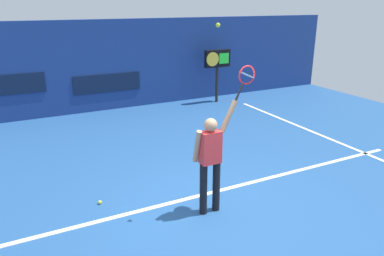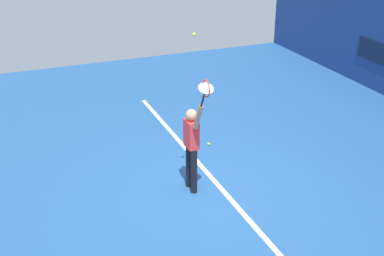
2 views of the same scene
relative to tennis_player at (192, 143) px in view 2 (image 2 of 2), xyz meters
name	(u,v)px [view 2 (image 2 of 2)]	position (x,y,z in m)	size (l,w,h in m)	color
ground_plane	(200,190)	(0.10, 0.13, -1.01)	(18.00, 18.00, 0.00)	#23518C
sponsor_banner_portside	(384,55)	(-2.90, 7.04, 0.13)	(2.20, 0.03, 0.60)	#0C1933
court_baseline	(218,186)	(0.10, 0.54, -1.00)	(10.00, 0.10, 0.01)	white
tennis_player	(192,143)	(0.00, 0.00, 0.00)	(0.74, 0.31, 1.95)	black
tennis_racket	(206,90)	(0.63, 0.00, 1.29)	(0.42, 0.27, 0.62)	black
tennis_ball	(194,34)	(0.09, 0.00, 2.11)	(0.07, 0.07, 0.07)	#CCE033
spare_ball	(209,144)	(-1.64, 1.09, -0.98)	(0.07, 0.07, 0.07)	#CCE033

